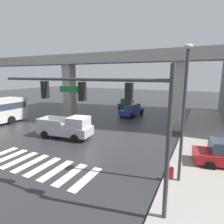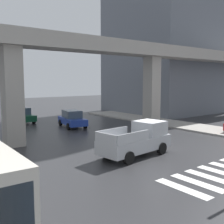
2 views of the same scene
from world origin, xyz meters
TOP-DOWN VIEW (x-y plane):
  - ground_plane at (0.00, 0.00)m, footprint 120.00×120.00m
  - elevated_overpass at (0.00, 6.84)m, footprint 59.49×2.42m
  - sidewalk_east at (9.80, 2.00)m, footprint 4.00×36.00m
  - pickup_truck at (-1.64, -0.48)m, footprint 5.28×2.50m
  - sedan_blue at (0.31, 11.43)m, footprint 2.52×4.55m
  - sedan_dark_green at (-2.90, 17.36)m, footprint 2.18×4.41m

SIDE VIEW (x-z plane):
  - ground_plane at x=0.00m, z-range 0.00..0.00m
  - sidewalk_east at x=9.80m, z-range 0.00..0.15m
  - sedan_blue at x=0.31m, z-range -0.01..1.71m
  - sedan_dark_green at x=-2.90m, z-range -0.01..1.71m
  - pickup_truck at x=-1.64m, z-range -0.05..2.03m
  - elevated_overpass at x=0.00m, z-range 3.06..11.42m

